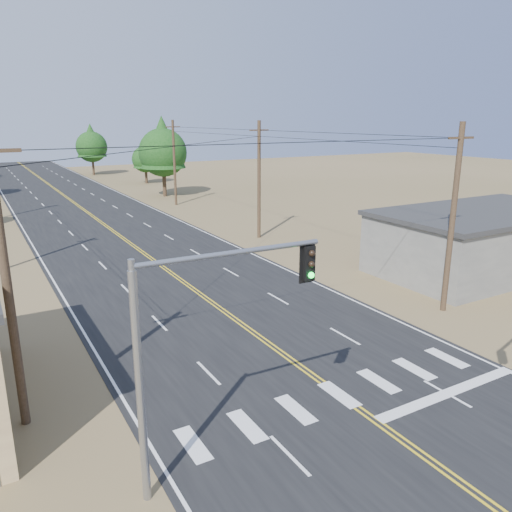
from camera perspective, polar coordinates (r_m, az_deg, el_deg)
road at (r=38.10m, az=-11.87°, el=-0.31°), size 15.00×200.00×0.02m
building_right at (r=37.63m, az=24.53°, el=1.55°), size 15.00×8.00×4.00m
utility_pole_left_near at (r=17.74m, az=-26.62°, el=-2.66°), size 1.80×0.30×10.00m
utility_pole_right_near at (r=27.98m, az=21.55°, el=4.04°), size 1.80×0.30×10.00m
utility_pole_right_mid at (r=43.16m, az=0.35°, el=8.77°), size 1.80×0.30×10.00m
utility_pole_right_far at (r=61.18m, az=-9.32°, el=10.54°), size 1.80×0.30×10.00m
signal_mast_left at (r=13.52m, az=-6.95°, el=-8.67°), size 5.53×0.53×6.87m
tree_right_near at (r=68.30m, az=-10.62°, el=12.09°), size 6.33×6.33×10.55m
tree_right_mid at (r=83.24m, az=-12.56°, el=11.04°), size 4.20×4.20×7.00m
tree_right_far at (r=98.47m, az=-18.31°, el=12.10°), size 5.59×5.59×9.32m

